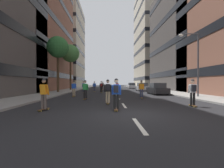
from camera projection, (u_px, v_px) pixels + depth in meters
name	position (u px, v px, depth m)	size (l,w,h in m)	color
ground_plane	(112.00, 90.00, 33.69)	(155.83, 155.83, 0.00)	black
sidewalk_left	(75.00, 89.00, 36.66)	(3.76, 71.42, 0.14)	gray
sidewalk_right	(149.00, 89.00, 37.21)	(3.76, 71.42, 0.14)	gray
lane_markings	(112.00, 90.00, 35.72)	(0.16, 62.20, 0.01)	silver
building_left_mid	(22.00, 15.00, 32.07)	(15.82, 22.97, 30.20)	brown
building_left_far	(59.00, 46.00, 57.54)	(15.82, 19.31, 29.14)	#BCB29E
building_right_mid	(200.00, 37.00, 33.29)	(15.82, 20.08, 21.95)	#4C4744
building_right_far	(160.00, 39.00, 58.71)	(15.82, 20.18, 34.96)	#B2A893
parked_car_near	(132.00, 86.00, 42.97)	(1.82, 4.40, 1.52)	silver
parked_car_mid	(157.00, 89.00, 21.02)	(1.82, 4.40, 1.52)	black
parked_car_far	(142.00, 87.00, 29.93)	(1.82, 4.40, 1.52)	#B2B7BF
street_tree_near	(58.00, 48.00, 24.19)	(3.25, 3.25, 8.43)	#4C3823
street_tree_mid	(70.00, 54.00, 32.57)	(3.60, 3.60, 9.21)	#4C3823
streetlamp_right	(195.00, 57.00, 16.33)	(2.13, 0.30, 6.50)	#3F3F44
skater_0	(117.00, 86.00, 27.24)	(0.56, 0.92, 1.78)	brown
skater_1	(74.00, 88.00, 17.70)	(0.55, 0.91, 1.78)	brown
skater_2	(101.00, 85.00, 31.13)	(0.56, 0.92, 1.78)	brown
skater_3	(94.00, 86.00, 27.31)	(0.56, 0.92, 1.78)	brown
skater_4	(141.00, 88.00, 15.93)	(0.55, 0.92, 1.78)	brown
skater_5	(101.00, 86.00, 24.72)	(0.56, 0.92, 1.78)	brown
skater_6	(84.00, 86.00, 24.71)	(0.56, 0.92, 1.78)	brown
skater_7	(108.00, 90.00, 11.58)	(0.54, 0.91, 1.78)	brown
skater_8	(193.00, 91.00, 10.23)	(0.55, 0.91, 1.78)	brown
skater_9	(103.00, 85.00, 34.12)	(0.53, 0.90, 1.78)	brown
skater_10	(85.00, 89.00, 14.61)	(0.55, 0.92, 1.78)	brown
skater_11	(44.00, 93.00, 8.76)	(0.57, 0.92, 1.78)	brown
skater_12	(116.00, 92.00, 8.80)	(0.55, 0.92, 1.78)	brown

